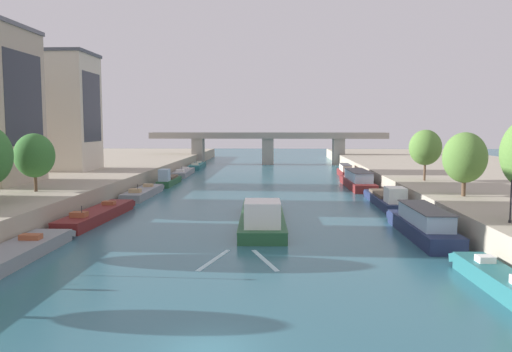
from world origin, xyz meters
The scene contains 22 objects.
ground_plane centered at (0.00, 0.00, 0.00)m, with size 400.00×400.00×0.00m, color #2D6070.
quay_left centered at (-35.59, 55.00, 1.26)m, with size 36.00×170.00×2.53m, color #A89E89.
quay_right centered at (35.59, 55.00, 1.26)m, with size 36.00×170.00×2.53m, color #A89E89.
barge_midriver centered at (1.32, 27.69, 0.93)m, with size 4.81×20.09×3.19m.
wake_behind_barge centered at (0.12, 14.86, 0.01)m, with size 5.60×5.99×0.03m.
moored_boat_left_gap_after centered at (-15.87, 13.56, 0.51)m, with size 3.16×15.39×2.07m.
moored_boat_left_downstream centered at (-15.50, 29.88, 0.57)m, with size 3.24×16.05×2.20m.
moored_boat_left_end centered at (-15.62, 47.75, 0.53)m, with size 2.75×13.78×2.10m.
moored_boat_left_near centered at (-15.08, 61.35, 0.83)m, with size 2.21×11.61×2.84m.
moored_boat_left_midway centered at (-15.81, 78.01, 0.52)m, with size 3.16×14.63×2.10m.
moored_boat_left_lone centered at (-15.92, 95.62, 0.51)m, with size 3.19×14.91×2.07m.
moored_boat_right_far centered at (15.80, 9.08, 0.59)m, with size 2.37×10.50×2.21m.
moored_boat_right_downstream centered at (15.26, 23.19, 1.13)m, with size 3.13×14.58×2.70m.
moored_boat_right_midway centered at (15.85, 40.94, 0.82)m, with size 2.88×15.54×2.72m.
moored_boat_right_upstream centered at (15.09, 59.09, 1.15)m, with size 3.64×17.01×2.74m.
moored_boat_right_second centered at (15.36, 76.71, 1.00)m, with size 2.23×12.02×2.38m.
tree_left_end_of_row centered at (-23.18, 32.62, 6.40)m, with size 4.20×4.20×6.24m.
tree_right_nearest centered at (21.39, 31.03, 6.40)m, with size 4.30×4.30×6.40m.
tree_right_by_lamp centered at (21.64, 45.87, 6.80)m, with size 4.11×4.11×6.55m.
lamppost_right_bank centered at (19.69, 16.70, 4.86)m, with size 0.28×0.28×4.23m.
building_left_middle centered at (-34.13, 60.14, 11.88)m, with size 14.82×9.69×18.69m.
bridge_far centered at (0.00, 107.56, 5.02)m, with size 59.19×4.40×7.96m.
Camera 1 is at (2.96, -20.80, 9.50)m, focal length 35.98 mm.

